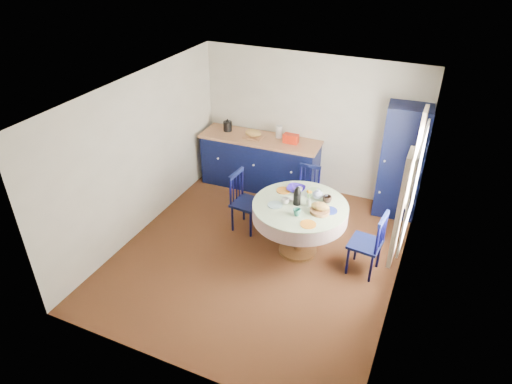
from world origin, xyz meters
TOP-DOWN VIEW (x-y plane):
  - floor at (0.00, 0.00)m, footprint 4.50×4.50m
  - ceiling at (0.00, 0.00)m, footprint 4.50×4.50m
  - wall_back at (0.00, 2.25)m, footprint 4.00×0.02m
  - wall_left at (-2.00, 0.00)m, footprint 0.02×4.50m
  - wall_right at (2.00, 0.00)m, footprint 0.02×4.50m
  - window at (1.95, 0.30)m, footprint 0.10×1.74m
  - kitchen_counter at (-0.81, 1.90)m, footprint 2.23×0.77m
  - pantry_cabinet at (1.66, 2.00)m, footprint 0.72×0.54m
  - dining_table at (0.53, 0.30)m, footprint 1.39×1.39m
  - chair_left at (-0.49, 0.54)m, footprint 0.46×0.48m
  - chair_far at (0.30, 1.31)m, footprint 0.42×0.40m
  - chair_right at (1.56, 0.25)m, footprint 0.47×0.49m
  - mug_a at (0.31, 0.23)m, footprint 0.11×0.11m
  - mug_b at (0.56, 0.02)m, footprint 0.11×0.11m
  - mug_c at (0.85, 0.51)m, footprint 0.13×0.13m
  - mug_d at (0.39, 0.60)m, footprint 0.09×0.09m
  - cobalt_bowl at (0.33, 0.63)m, footprint 0.27×0.27m

SIDE VIEW (x-z plane):
  - floor at x=0.00m, z-range 0.00..0.00m
  - chair_far at x=0.30m, z-range 0.01..0.90m
  - kitchen_counter at x=-0.81m, z-range -0.11..1.11m
  - chair_left at x=-0.49m, z-range 0.01..1.00m
  - chair_right at x=1.56m, z-range 0.01..1.00m
  - dining_table at x=0.53m, z-range 0.15..1.28m
  - cobalt_bowl at x=0.33m, z-range 0.84..0.91m
  - mug_d at x=0.39m, z-range 0.84..0.93m
  - mug_a at x=0.31m, z-range 0.84..0.93m
  - mug_b at x=0.56m, z-range 0.84..0.94m
  - mug_c at x=0.85m, z-range 0.84..0.95m
  - pantry_cabinet at x=1.66m, z-range 0.00..1.93m
  - wall_back at x=0.00m, z-range 0.00..2.50m
  - wall_left at x=-2.00m, z-range 0.00..2.50m
  - wall_right at x=2.00m, z-range 0.00..2.50m
  - window at x=1.95m, z-range 0.80..2.25m
  - ceiling at x=0.00m, z-range 2.50..2.50m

